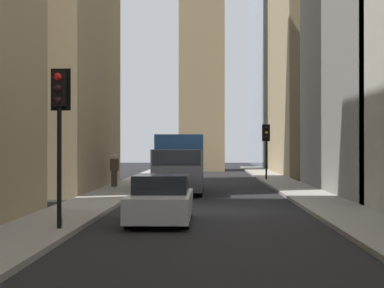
# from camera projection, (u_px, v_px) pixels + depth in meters

# --- Properties ---
(ground_plane) EXTENTS (135.00, 135.00, 0.00)m
(ground_plane) POSITION_uv_depth(u_px,v_px,m) (208.00, 211.00, 21.72)
(ground_plane) COLOR black
(sidewalk_right) EXTENTS (90.00, 2.20, 0.14)m
(sidewalk_right) POSITION_uv_depth(u_px,v_px,m) (82.00, 208.00, 21.85)
(sidewalk_right) COLOR gray
(sidewalk_right) RESTS_ON ground_plane
(sidewalk_left) EXTENTS (90.00, 2.20, 0.14)m
(sidewalk_left) POSITION_uv_depth(u_px,v_px,m) (336.00, 209.00, 21.60)
(sidewalk_left) COLOR gray
(sidewalk_left) RESTS_ON ground_plane
(building_left_far) EXTENTS (15.63, 10.50, 25.20)m
(building_left_far) POSITION_uv_depth(u_px,v_px,m) (338.00, 20.00, 50.26)
(building_left_far) COLOR #9E8966
(building_left_far) RESTS_ON ground_plane
(delivery_truck) EXTENTS (6.46, 2.25, 2.84)m
(delivery_truck) POSITION_uv_depth(u_px,v_px,m) (180.00, 163.00, 29.94)
(delivery_truck) COLOR #285699
(delivery_truck) RESTS_ON ground_plane
(sedan_silver) EXTENTS (4.30, 1.78, 1.42)m
(sedan_silver) POSITION_uv_depth(u_px,v_px,m) (161.00, 200.00, 18.24)
(sedan_silver) COLOR #B7BABF
(sedan_silver) RESTS_ON ground_plane
(traffic_light_foreground) EXTENTS (0.43, 0.52, 4.16)m
(traffic_light_foreground) POSITION_uv_depth(u_px,v_px,m) (59.00, 110.00, 15.91)
(traffic_light_foreground) COLOR black
(traffic_light_foreground) RESTS_ON sidewalk_right
(traffic_light_midblock) EXTENTS (0.43, 0.52, 3.60)m
(traffic_light_midblock) POSITION_uv_depth(u_px,v_px,m) (266.00, 139.00, 40.24)
(traffic_light_midblock) COLOR black
(traffic_light_midblock) RESTS_ON sidewalk_left
(pedestrian) EXTENTS (0.26, 0.44, 1.74)m
(pedestrian) POSITION_uv_depth(u_px,v_px,m) (114.00, 169.00, 32.86)
(pedestrian) COLOR #473D33
(pedestrian) RESTS_ON sidewalk_right
(discarded_bottle) EXTENTS (0.07, 0.07, 0.27)m
(discarded_bottle) POSITION_uv_depth(u_px,v_px,m) (62.00, 222.00, 16.30)
(discarded_bottle) COLOR #999EA3
(discarded_bottle) RESTS_ON sidewalk_right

